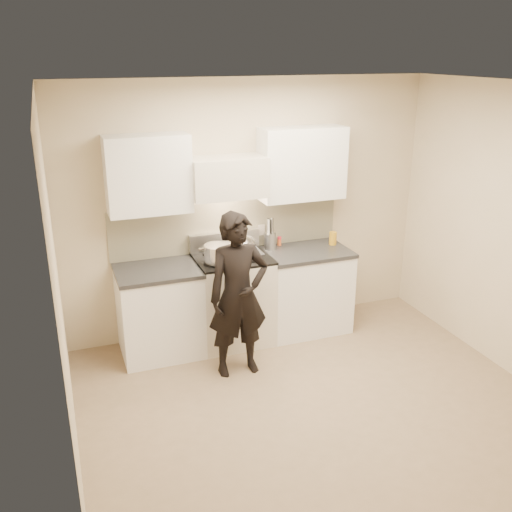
{
  "coord_description": "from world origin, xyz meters",
  "views": [
    {
      "loc": [
        -1.96,
        -3.81,
        2.95
      ],
      "look_at": [
        -0.18,
        1.05,
        1.07
      ],
      "focal_mm": 40.0,
      "sensor_mm": 36.0,
      "label": 1
    }
  ],
  "objects_px": {
    "stove": "(233,299)",
    "utensil_crock": "(270,240)",
    "person": "(238,295)",
    "counter_right": "(305,289)",
    "wok": "(240,244)"
  },
  "relations": [
    {
      "from": "utensil_crock",
      "to": "wok",
      "type": "bearing_deg",
      "value": -169.0
    },
    {
      "from": "stove",
      "to": "utensil_crock",
      "type": "xyz_separation_m",
      "value": [
        0.48,
        0.17,
        0.55
      ]
    },
    {
      "from": "wok",
      "to": "person",
      "type": "distance_m",
      "value": 0.8
    },
    {
      "from": "utensil_crock",
      "to": "person",
      "type": "xyz_separation_m",
      "value": [
        -0.62,
        -0.79,
        -0.23
      ]
    },
    {
      "from": "utensil_crock",
      "to": "person",
      "type": "height_order",
      "value": "person"
    },
    {
      "from": "wok",
      "to": "utensil_crock",
      "type": "bearing_deg",
      "value": 11.0
    },
    {
      "from": "counter_right",
      "to": "person",
      "type": "relative_size",
      "value": 0.58
    },
    {
      "from": "stove",
      "to": "person",
      "type": "distance_m",
      "value": 0.71
    },
    {
      "from": "stove",
      "to": "counter_right",
      "type": "xyz_separation_m",
      "value": [
        0.83,
        0.0,
        -0.01
      ]
    },
    {
      "from": "wok",
      "to": "utensil_crock",
      "type": "xyz_separation_m",
      "value": [
        0.36,
        0.07,
        -0.02
      ]
    },
    {
      "from": "stove",
      "to": "counter_right",
      "type": "relative_size",
      "value": 1.04
    },
    {
      "from": "stove",
      "to": "person",
      "type": "relative_size",
      "value": 0.6
    },
    {
      "from": "counter_right",
      "to": "person",
      "type": "xyz_separation_m",
      "value": [
        -0.97,
        -0.62,
        0.33
      ]
    },
    {
      "from": "counter_right",
      "to": "wok",
      "type": "height_order",
      "value": "wok"
    },
    {
      "from": "stove",
      "to": "utensil_crock",
      "type": "bearing_deg",
      "value": 19.03
    }
  ]
}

